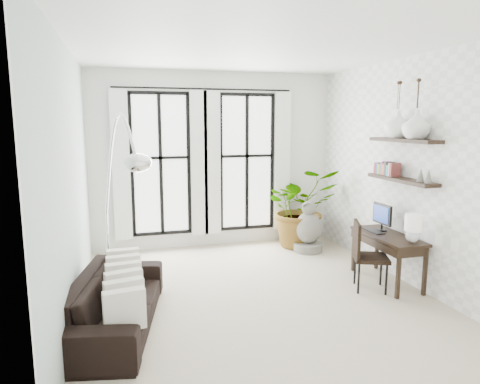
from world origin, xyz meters
name	(u,v)px	position (x,y,z in m)	size (l,w,h in m)	color
floor	(255,294)	(0.00, 0.00, 0.00)	(5.00, 5.00, 0.00)	#C1B399
ceiling	(257,48)	(0.00, 0.00, 3.20)	(5.00, 5.00, 0.00)	white
wall_left	(70,183)	(-2.25, 0.00, 1.60)	(5.00, 5.00, 0.00)	#A7BBB4
wall_right	(406,172)	(2.25, 0.00, 1.60)	(5.00, 5.00, 0.00)	white
wall_back	(215,160)	(0.00, 2.50, 1.60)	(4.50, 4.50, 0.00)	white
windows	(205,163)	(-0.20, 2.43, 1.56)	(3.26, 0.13, 2.65)	white
wall_shelves	(400,163)	(2.11, -0.06, 1.73)	(0.25, 1.30, 0.60)	black
sofa	(116,301)	(-1.80, -0.47, 0.31)	(2.11, 0.82, 0.61)	black
throw_pillows	(124,284)	(-1.70, -0.47, 0.50)	(0.40, 1.52, 0.40)	silver
plant	(301,207)	(1.50, 1.97, 0.74)	(1.33, 1.15, 1.48)	#2D7228
desk	(390,238)	(1.95, -0.15, 0.68)	(0.51, 1.21, 1.11)	black
desk_chair	(365,251)	(1.51, -0.22, 0.54)	(0.59, 0.59, 0.95)	black
arc_lamp	(119,158)	(-1.70, 0.20, 1.86)	(0.74, 1.59, 2.41)	silver
buddha	(308,230)	(1.50, 1.61, 0.39)	(0.51, 0.51, 0.92)	slate
vase_a	(416,125)	(2.11, -0.35, 2.27)	(0.37, 0.37, 0.38)	white
vase_b	(398,124)	(2.11, 0.05, 2.27)	(0.37, 0.37, 0.38)	white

